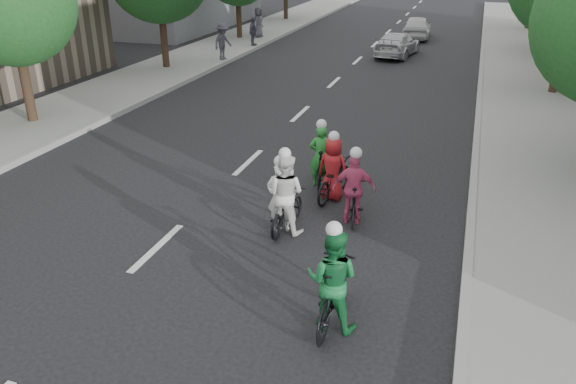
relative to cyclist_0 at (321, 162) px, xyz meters
The scene contains 17 objects.
ground 4.80m from the cyclist_0, 119.38° to the right, with size 120.00×120.00×0.00m, color black.
sidewalk_left 11.89m from the cyclist_0, 150.50° to the left, with size 4.00×80.00×0.15m, color gray.
curb_left 10.24m from the cyclist_0, 145.11° to the left, with size 0.18×80.00×0.18m, color #999993.
sidewalk_right 8.16m from the cyclist_0, 45.92° to the left, with size 4.00×80.00×0.15m, color gray.
curb_right 6.95m from the cyclist_0, 57.59° to the left, with size 0.18×80.00×0.18m, color #999993.
tree_l_2 11.21m from the cyclist_0, behind, with size 4.00×4.00×5.97m.
cyclist_0 is the anchor object (origin of this frame).
cyclist_1 2.59m from the cyclist_0, 91.84° to the right, with size 0.91×1.63×1.90m.
cyclist_2 2.55m from the cyclist_0, 94.33° to the right, with size 0.77×1.73×1.71m.
cyclist_3 5.67m from the cyclist_0, 73.06° to the right, with size 0.86×1.88×1.90m.
cyclist_4 0.82m from the cyclist_0, 54.21° to the right, with size 0.92×1.87×1.71m.
cyclist_5 2.13m from the cyclist_0, 55.11° to the right, with size 1.00×1.55×1.77m.
follow_car_lead 17.67m from the cyclist_0, 92.02° to the left, with size 1.70×4.18×1.21m, color silver.
follow_car_trail 23.71m from the cyclist_0, 90.67° to the left, with size 1.62×4.03×1.37m, color silver.
spectator_0 15.82m from the cyclist_0, 123.14° to the left, with size 1.13×0.65×1.75m, color #43434E.
spectator_1 19.46m from the cyclist_0, 116.51° to the left, with size 0.89×0.37×1.53m, color #484A54.
spectator_2 22.37m from the cyclist_0, 114.99° to the left, with size 0.85×0.55×1.74m, color #4F4D5A.
Camera 1 is at (5.65, -8.61, 5.78)m, focal length 35.00 mm.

